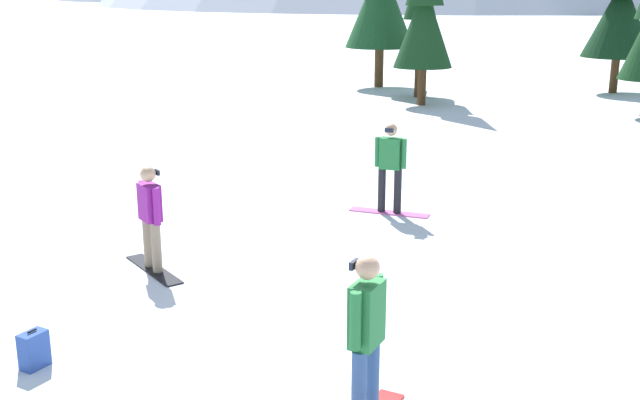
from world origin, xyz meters
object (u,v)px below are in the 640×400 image
object	(u,v)px
snowboarder_foreground	(366,338)
snowboarder_background	(390,166)
snowboarder_midground	(151,217)
pine_tree_young	(622,3)
backpack_blue	(33,350)
pine_tree_leaning	(424,10)
pine_tree_short	(420,23)

from	to	relation	value
snowboarder_foreground	snowboarder_background	world-z (taller)	snowboarder_foreground
snowboarder_midground	pine_tree_young	distance (m)	25.79
snowboarder_foreground	backpack_blue	distance (m)	4.08
snowboarder_midground	backpack_blue	bearing A→B (deg)	-87.40
pine_tree_leaning	backpack_blue	bearing A→B (deg)	-93.55
backpack_blue	pine_tree_young	bearing A→B (deg)	72.64
snowboarder_foreground	pine_tree_short	size ratio (longest dim) A/B	0.34
pine_tree_young	pine_tree_leaning	size ratio (longest dim) A/B	1.05
pine_tree_short	backpack_blue	bearing A→B (deg)	-92.15
snowboarder_foreground	pine_tree_short	world-z (taller)	pine_tree_short
snowboarder_midground	backpack_blue	distance (m)	3.35
snowboarder_midground	snowboarder_background	xyz separation A→B (m)	(2.98, 4.12, 0.07)
snowboarder_foreground	pine_tree_leaning	bearing A→B (deg)	96.84
snowboarder_background	pine_tree_short	distance (m)	16.77
pine_tree_young	pine_tree_leaning	xyz separation A→B (m)	(-7.21, -5.54, -0.18)
snowboarder_midground	pine_tree_leaning	bearing A→B (deg)	85.37
snowboarder_foreground	snowboarder_midground	xyz separation A→B (m)	(-4.15, 3.50, -0.11)
pine_tree_short	snowboarder_foreground	bearing A→B (deg)	-82.68
snowboarder_foreground	pine_tree_young	xyz separation A→B (m)	(4.56, 27.61, 2.67)
snowboarder_foreground	snowboarder_midground	distance (m)	5.43
snowboarder_background	pine_tree_short	world-z (taller)	pine_tree_short
snowboarder_foreground	snowboarder_midground	bearing A→B (deg)	139.86
snowboarder_midground	pine_tree_young	bearing A→B (deg)	70.13
snowboarder_background	pine_tree_leaning	size ratio (longest dim) A/B	0.28
snowboarder_midground	snowboarder_background	world-z (taller)	snowboarder_background
backpack_blue	pine_tree_leaning	world-z (taller)	pine_tree_leaning
snowboarder_midground	pine_tree_short	xyz separation A→B (m)	(1.05, 20.65, 2.04)
snowboarder_foreground	pine_tree_short	xyz separation A→B (m)	(-3.10, 24.16, 1.93)
snowboarder_background	pine_tree_leaning	xyz separation A→B (m)	(-1.48, 14.45, 2.52)
snowboarder_midground	pine_tree_young	world-z (taller)	pine_tree_young
snowboarder_foreground	pine_tree_short	distance (m)	24.43
pine_tree_short	pine_tree_leaning	distance (m)	2.20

